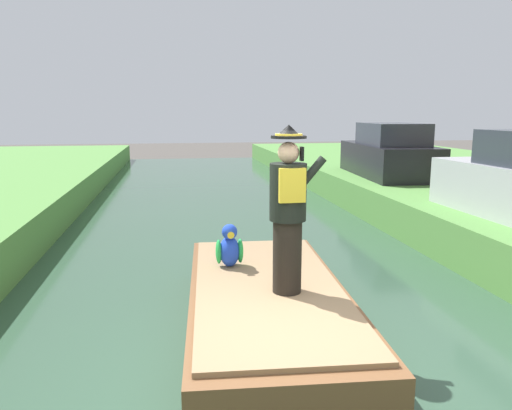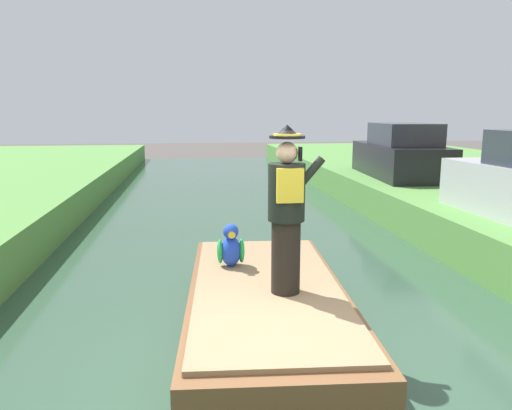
{
  "view_description": "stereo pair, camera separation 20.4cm",
  "coord_description": "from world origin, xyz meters",
  "px_view_note": "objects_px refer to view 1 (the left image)",
  "views": [
    {
      "loc": [
        -1.03,
        -4.11,
        2.69
      ],
      "look_at": [
        -0.1,
        1.47,
        1.61
      ],
      "focal_mm": 34.29,
      "sensor_mm": 36.0,
      "label": 1
    },
    {
      "loc": [
        -0.83,
        -4.14,
        2.69
      ],
      "look_at": [
        -0.1,
        1.47,
        1.61
      ],
      "focal_mm": 34.29,
      "sensor_mm": 36.0,
      "label": 2
    }
  ],
  "objects_px": {
    "boat": "(267,308)",
    "person_pirate": "(288,211)",
    "parrot_plush": "(229,248)",
    "parked_car_dark": "(389,154)"
  },
  "relations": [
    {
      "from": "boat",
      "to": "person_pirate",
      "type": "bearing_deg",
      "value": -59.64
    },
    {
      "from": "boat",
      "to": "person_pirate",
      "type": "relative_size",
      "value": 2.33
    },
    {
      "from": "boat",
      "to": "parrot_plush",
      "type": "height_order",
      "value": "parrot_plush"
    },
    {
      "from": "boat",
      "to": "parked_car_dark",
      "type": "distance_m",
      "value": 9.35
    },
    {
      "from": "boat",
      "to": "person_pirate",
      "type": "xyz_separation_m",
      "value": [
        0.17,
        -0.29,
        1.23
      ]
    },
    {
      "from": "boat",
      "to": "parrot_plush",
      "type": "xyz_separation_m",
      "value": [
        -0.36,
        0.73,
        0.55
      ]
    },
    {
      "from": "parked_car_dark",
      "to": "person_pirate",
      "type": "bearing_deg",
      "value": -120.96
    },
    {
      "from": "person_pirate",
      "to": "parrot_plush",
      "type": "relative_size",
      "value": 3.25
    },
    {
      "from": "person_pirate",
      "to": "parrot_plush",
      "type": "distance_m",
      "value": 1.34
    },
    {
      "from": "parrot_plush",
      "to": "parked_car_dark",
      "type": "xyz_separation_m",
      "value": [
        5.39,
        7.08,
        0.56
      ]
    }
  ]
}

